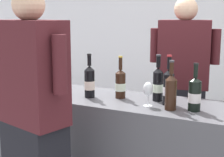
% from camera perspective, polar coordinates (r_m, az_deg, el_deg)
% --- Properties ---
extents(wall_back, '(8.00, 0.10, 2.80)m').
position_cam_1_polar(wall_back, '(4.94, 15.55, 8.70)').
color(wall_back, white).
rests_on(wall_back, ground_plane).
extents(wine_bottle_0, '(0.08, 0.08, 0.32)m').
position_cam_1_polar(wine_bottle_0, '(2.29, 13.67, -2.54)').
color(wine_bottle_0, black).
rests_on(wine_bottle_0, counter).
extents(wine_bottle_3, '(0.08, 0.08, 0.33)m').
position_cam_1_polar(wine_bottle_3, '(2.59, -3.78, -0.49)').
color(wine_bottle_3, black).
rests_on(wine_bottle_3, counter).
extents(wine_bottle_4, '(0.07, 0.07, 0.30)m').
position_cam_1_polar(wine_bottle_4, '(3.02, -12.62, 0.61)').
color(wine_bottle_4, black).
rests_on(wine_bottle_4, counter).
extents(wine_bottle_5, '(0.07, 0.07, 0.30)m').
position_cam_1_polar(wine_bottle_5, '(3.12, -12.60, 0.94)').
color(wine_bottle_5, black).
rests_on(wine_bottle_5, counter).
extents(wine_bottle_6, '(0.08, 0.08, 0.34)m').
position_cam_1_polar(wine_bottle_6, '(2.51, 7.68, -0.87)').
color(wine_bottle_6, black).
rests_on(wine_bottle_6, counter).
extents(wine_bottle_7, '(0.08, 0.08, 0.35)m').
position_cam_1_polar(wine_bottle_7, '(2.41, 9.44, -1.36)').
color(wine_bottle_7, black).
rests_on(wine_bottle_7, counter).
extents(wine_bottle_9, '(0.08, 0.08, 0.33)m').
position_cam_1_polar(wine_bottle_9, '(2.28, 9.83, -2.06)').
color(wine_bottle_9, black).
rests_on(wine_bottle_9, counter).
extents(wine_bottle_10, '(0.08, 0.08, 0.32)m').
position_cam_1_polar(wine_bottle_10, '(2.57, 1.42, -0.85)').
color(wine_bottle_10, black).
rests_on(wine_bottle_10, counter).
extents(wine_glass, '(0.07, 0.07, 0.17)m').
position_cam_1_polar(wine_glass, '(2.35, 6.06, -1.90)').
color(wine_glass, silver).
rests_on(wine_glass, counter).
extents(ice_bucket, '(0.24, 0.24, 0.23)m').
position_cam_1_polar(ice_bucket, '(2.84, -10.80, 0.20)').
color(ice_bucket, silver).
rests_on(ice_bucket, counter).
extents(person_server, '(0.59, 0.32, 1.68)m').
position_cam_1_polar(person_server, '(3.09, 11.71, -3.07)').
color(person_server, black).
rests_on(person_server, ground_plane).
extents(person_guest, '(0.58, 0.34, 1.70)m').
position_cam_1_polar(person_guest, '(2.18, -12.87, -8.83)').
color(person_guest, black).
rests_on(person_guest, ground_plane).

